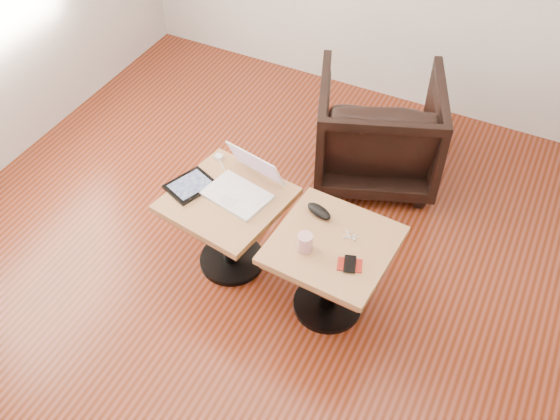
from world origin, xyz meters
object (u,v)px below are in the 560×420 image
at_px(side_table_right, 332,260).
at_px(striped_cup, 305,243).
at_px(laptop, 243,185).
at_px(armchair, 378,129).
at_px(side_table_left, 228,215).

distance_m(side_table_right, striped_cup, 0.24).
bearing_deg(striped_cup, side_table_right, 43.38).
distance_m(side_table_right, laptop, 0.63).
bearing_deg(side_table_right, armchair, 102.28).
bearing_deg(side_table_right, laptop, 171.56).
distance_m(side_table_left, side_table_right, 0.65).
bearing_deg(striped_cup, laptop, 154.28).
distance_m(side_table_left, armchair, 1.25).
height_order(side_table_left, side_table_right, same).
xyz_separation_m(side_table_left, striped_cup, (0.54, -0.15, 0.19)).
bearing_deg(side_table_right, side_table_left, 179.88).
relative_size(side_table_right, armchair, 0.79).
relative_size(side_table_left, laptop, 1.70).
relative_size(laptop, armchair, 0.50).
height_order(side_table_right, striped_cup, striped_cup).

